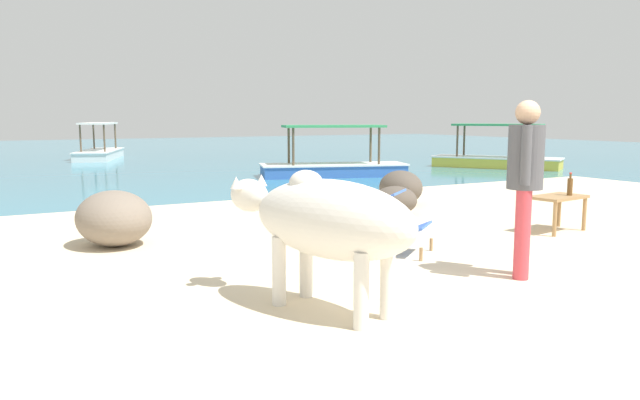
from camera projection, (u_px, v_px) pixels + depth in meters
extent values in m
cube|color=beige|center=(560.00, 307.00, 4.83)|extent=(18.00, 14.00, 0.04)
cube|color=teal|center=(95.00, 156.00, 23.86)|extent=(60.00, 36.00, 0.03)
cylinder|color=silver|center=(279.00, 271.00, 4.78)|extent=(0.11, 0.11, 0.55)
cylinder|color=silver|center=(306.00, 264.00, 5.00)|extent=(0.11, 0.11, 0.55)
cylinder|color=silver|center=(361.00, 291.00, 4.23)|extent=(0.11, 0.11, 0.55)
cylinder|color=silver|center=(387.00, 282.00, 4.46)|extent=(0.11, 0.11, 0.55)
ellipsoid|color=silver|center=(331.00, 219.00, 4.56)|extent=(1.00, 1.60, 0.60)
ellipsoid|color=silver|center=(249.00, 195.00, 5.16)|extent=(0.35, 0.45, 0.28)
cone|color=silver|center=(236.00, 183.00, 5.05)|extent=(0.13, 0.13, 0.10)
cone|color=silver|center=(261.00, 180.00, 5.25)|extent=(0.13, 0.13, 0.10)
ellipsoid|color=silver|center=(306.00, 183.00, 4.70)|extent=(0.32, 0.34, 0.20)
cube|color=#A37A4C|center=(558.00, 197.00, 7.85)|extent=(0.81, 0.54, 0.04)
cylinder|color=#A37A4C|center=(559.00, 211.00, 8.22)|extent=(0.05, 0.05, 0.43)
cylinder|color=#A37A4C|center=(584.00, 214.00, 7.94)|extent=(0.05, 0.05, 0.43)
cylinder|color=#A37A4C|center=(529.00, 216.00, 7.82)|extent=(0.05, 0.05, 0.43)
cylinder|color=#A37A4C|center=(555.00, 219.00, 7.53)|extent=(0.05, 0.05, 0.43)
cylinder|color=brown|center=(570.00, 187.00, 7.85)|extent=(0.07, 0.07, 0.22)
cylinder|color=brown|center=(571.00, 176.00, 7.84)|extent=(0.03, 0.03, 0.06)
cylinder|color=red|center=(571.00, 173.00, 7.83)|extent=(0.03, 0.03, 0.02)
cylinder|color=#A37A4C|center=(431.00, 245.00, 6.75)|extent=(0.04, 0.04, 0.14)
cylinder|color=#A37A4C|center=(421.00, 254.00, 6.27)|extent=(0.04, 0.04, 0.14)
cylinder|color=#A37A4C|center=(395.00, 233.00, 6.89)|extent=(0.04, 0.04, 0.34)
cylinder|color=#A37A4C|center=(382.00, 242.00, 6.41)|extent=(0.04, 0.04, 0.34)
cube|color=#3D66C6|center=(408.00, 232.00, 6.56)|extent=(0.68, 0.66, 0.21)
cube|color=#3D66C6|center=(380.00, 201.00, 6.63)|extent=(0.70, 0.69, 0.23)
cylinder|color=#CC3D47|center=(522.00, 231.00, 5.70)|extent=(0.14, 0.14, 0.82)
cylinder|color=#CC3D47|center=(522.00, 235.00, 5.53)|extent=(0.14, 0.14, 0.82)
cylinder|color=#4C4C51|center=(526.00, 157.00, 5.52)|extent=(0.32, 0.32, 0.58)
cylinder|color=#4C4C51|center=(526.00, 153.00, 5.71)|extent=(0.09, 0.09, 0.52)
cylinder|color=#4C4C51|center=(526.00, 155.00, 5.32)|extent=(0.09, 0.09, 0.52)
sphere|color=tan|center=(528.00, 112.00, 5.46)|extent=(0.22, 0.22, 0.22)
ellipsoid|color=brown|center=(401.00, 188.00, 10.29)|extent=(1.00, 1.10, 0.58)
ellipsoid|color=brown|center=(395.00, 200.00, 9.24)|extent=(0.89, 0.90, 0.43)
ellipsoid|color=gray|center=(114.00, 218.00, 6.99)|extent=(0.89, 1.03, 0.64)
cube|color=white|center=(100.00, 155.00, 21.74)|extent=(2.28, 3.76, 0.28)
cube|color=white|center=(99.00, 151.00, 21.71)|extent=(2.35, 3.84, 0.04)
cylinder|color=brown|center=(104.00, 139.00, 20.66)|extent=(0.06, 0.06, 0.95)
cylinder|color=brown|center=(80.00, 139.00, 20.54)|extent=(0.06, 0.06, 0.95)
cylinder|color=brown|center=(115.00, 137.00, 22.77)|extent=(0.06, 0.06, 0.95)
cylinder|color=brown|center=(94.00, 137.00, 22.65)|extent=(0.06, 0.06, 0.95)
cube|color=silver|center=(98.00, 123.00, 21.58)|extent=(1.75, 2.69, 0.06)
cube|color=#3866B7|center=(333.00, 171.00, 15.44)|extent=(3.76, 2.16, 0.28)
cube|color=white|center=(333.00, 164.00, 15.42)|extent=(3.85, 2.24, 0.04)
cylinder|color=brown|center=(371.00, 145.00, 15.94)|extent=(0.06, 0.06, 0.95)
cylinder|color=brown|center=(379.00, 147.00, 15.19)|extent=(0.06, 0.06, 0.95)
cylinder|color=brown|center=(289.00, 146.00, 15.53)|extent=(0.06, 0.06, 0.95)
cylinder|color=brown|center=(293.00, 148.00, 14.78)|extent=(0.06, 0.06, 0.95)
cube|color=#339356|center=(333.00, 126.00, 15.29)|extent=(2.69, 1.67, 0.06)
cube|color=gold|center=(496.00, 163.00, 18.06)|extent=(2.87, 3.62, 0.28)
cube|color=white|center=(496.00, 158.00, 18.04)|extent=(2.96, 3.71, 0.04)
cylinder|color=brown|center=(457.00, 142.00, 18.14)|extent=(0.06, 0.06, 0.95)
cylinder|color=brown|center=(464.00, 141.00, 18.82)|extent=(0.06, 0.06, 0.95)
cylinder|color=brown|center=(533.00, 143.00, 17.13)|extent=(0.06, 0.06, 0.95)
cylinder|color=brown|center=(538.00, 142.00, 17.81)|extent=(0.06, 0.06, 0.95)
cube|color=#339356|center=(498.00, 125.00, 17.91)|extent=(2.15, 2.63, 0.06)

